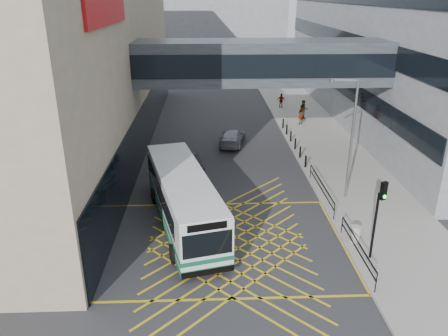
{
  "coord_description": "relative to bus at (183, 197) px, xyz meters",
  "views": [
    {
      "loc": [
        -0.95,
        -19.62,
        12.13
      ],
      "look_at": [
        0.0,
        4.0,
        2.6
      ],
      "focal_mm": 35.0,
      "sensor_mm": 36.0,
      "label": 1
    }
  ],
  "objects": [
    {
      "name": "bus",
      "position": [
        0.0,
        0.0,
        0.0
      ],
      "size": [
        5.05,
        11.14,
        3.05
      ],
      "rotation": [
        0.0,
        0.0,
        0.24
      ],
      "color": "silver",
      "rests_on": "ground"
    },
    {
      "name": "traffic_light",
      "position": [
        9.27,
        -4.11,
        1.19
      ],
      "size": [
        0.34,
        0.48,
        4.1
      ],
      "rotation": [
        0.0,
        0.0,
        0.43
      ],
      "color": "black",
      "rests_on": "pavement"
    },
    {
      "name": "skybridge",
      "position": [
        5.34,
        9.85,
        5.87
      ],
      "size": [
        20.0,
        4.1,
        3.0
      ],
      "color": "#363B40",
      "rests_on": "ground"
    },
    {
      "name": "car_dark",
      "position": [
        -0.3,
        7.57,
        -0.86
      ],
      "size": [
        3.4,
        5.28,
        1.54
      ],
      "primitive_type": "imported",
      "rotation": [
        0.0,
        0.0,
        3.47
      ],
      "color": "black",
      "rests_on": "ground"
    },
    {
      "name": "box_junction",
      "position": [
        2.34,
        -2.15,
        -1.63
      ],
      "size": [
        12.0,
        9.0,
        0.01
      ],
      "color": "gold",
      "rests_on": "ground"
    },
    {
      "name": "ground",
      "position": [
        2.34,
        -2.15,
        -1.63
      ],
      "size": [
        120.0,
        120.0,
        0.0
      ],
      "primitive_type": "plane",
      "color": "#333335"
    },
    {
      "name": "pavement",
      "position": [
        11.34,
        12.85,
        -1.55
      ],
      "size": [
        6.0,
        54.0,
        0.16
      ],
      "primitive_type": "cube",
      "color": "#9A958C",
      "rests_on": "ground"
    },
    {
      "name": "street_lamp",
      "position": [
        9.87,
        2.81,
        2.73
      ],
      "size": [
        1.67,
        0.58,
        7.38
      ],
      "rotation": [
        0.0,
        0.0,
        -0.23
      ],
      "color": "slate",
      "rests_on": "pavement"
    },
    {
      "name": "pedestrian_c",
      "position": [
        9.69,
        25.77,
        -0.7
      ],
      "size": [
        1.02,
        0.77,
        1.55
      ],
      "primitive_type": "imported",
      "rotation": [
        0.0,
        0.0,
        2.74
      ],
      "color": "gray",
      "rests_on": "pavement"
    },
    {
      "name": "bollards",
      "position": [
        8.59,
        12.85,
        -1.02
      ],
      "size": [
        0.14,
        10.14,
        0.9
      ],
      "color": "black",
      "rests_on": "pavement"
    },
    {
      "name": "building_far",
      "position": [
        0.34,
        57.85,
        7.37
      ],
      "size": [
        28.0,
        16.0,
        18.0
      ],
      "primitive_type": "cube",
      "color": "gray",
      "rests_on": "ground"
    },
    {
      "name": "pedestrian_b",
      "position": [
        11.19,
        21.08,
        -0.53
      ],
      "size": [
        0.94,
        0.57,
        1.89
      ],
      "primitive_type": "imported",
      "rotation": [
        0.0,
        0.0,
        -0.03
      ],
      "color": "gray",
      "rests_on": "pavement"
    },
    {
      "name": "car_white",
      "position": [
        -0.16,
        5.07,
        -0.93
      ],
      "size": [
        2.99,
        4.74,
        1.4
      ],
      "primitive_type": "imported",
      "rotation": [
        0.0,
        0.0,
        3.43
      ],
      "color": "white",
      "rests_on": "ground"
    },
    {
      "name": "litter_bin",
      "position": [
        8.95,
        -2.47,
        -1.05
      ],
      "size": [
        0.49,
        0.49,
        0.84
      ],
      "primitive_type": "cylinder",
      "color": "#ADA89E",
      "rests_on": "pavement"
    },
    {
      "name": "pedestrian_a",
      "position": [
        10.52,
        19.09,
        -0.52
      ],
      "size": [
        0.93,
        0.9,
        1.9
      ],
      "primitive_type": "imported",
      "rotation": [
        0.0,
        0.0,
        3.85
      ],
      "color": "gray",
      "rests_on": "pavement"
    },
    {
      "name": "car_silver",
      "position": [
        3.53,
        13.72,
        -0.93
      ],
      "size": [
        2.76,
        4.78,
        1.4
      ],
      "primitive_type": "imported",
      "rotation": [
        0.0,
        0.0,
        2.94
      ],
      "color": "gray",
      "rests_on": "ground"
    },
    {
      "name": "kerb_railings",
      "position": [
        8.49,
        -0.37,
        -0.75
      ],
      "size": [
        0.05,
        12.54,
        1.0
      ],
      "color": "black",
      "rests_on": "pavement"
    }
  ]
}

